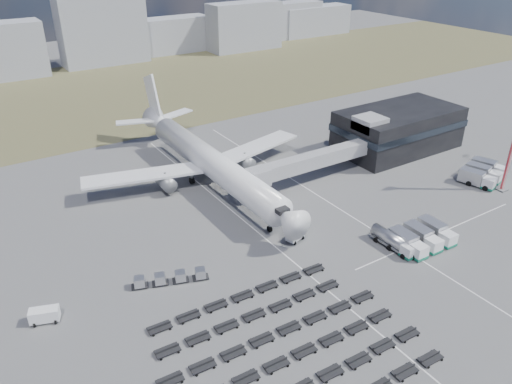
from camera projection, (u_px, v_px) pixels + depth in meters
ground at (300, 255)px, 83.16m from camera, size 420.00×420.00×0.00m
grass_strip at (99, 94)px, 165.08m from camera, size 420.00×90.00×0.01m
lane_markings at (333, 230)px, 90.07m from camera, size 47.12×110.00×0.01m
terminal at (398, 129)px, 121.41m from camera, size 30.40×16.40×11.00m
jet_bridge at (302, 164)px, 103.63m from camera, size 30.30×3.80×7.05m
airliner at (208, 160)px, 104.81m from camera, size 51.59×64.53×17.62m
skyline at (48, 45)px, 187.58m from camera, size 297.76×25.81×25.75m
fuel_tanker at (393, 241)px, 84.43m from camera, size 2.47×8.82×2.83m
pushback_tug at (295, 237)px, 86.93m from camera, size 3.63×2.66×1.47m
utility_van at (45, 316)px, 68.63m from camera, size 4.30×2.99×2.13m
catering_truck at (210, 168)px, 110.54m from camera, size 2.66×5.80×2.60m
service_trucks_near at (423, 237)px, 85.23m from camera, size 9.68×7.42×2.89m
service_trucks_far at (483, 173)px, 107.62m from camera, size 11.44×9.81×2.97m
uld_row at (170, 278)px, 76.21m from camera, size 11.60×5.33×1.63m
baggage_dollies at (282, 348)px, 64.24m from camera, size 35.04×25.43×0.78m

